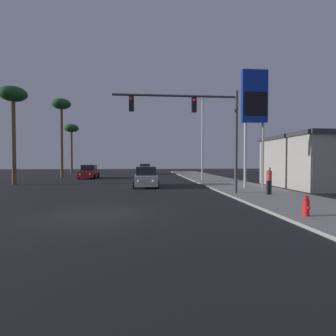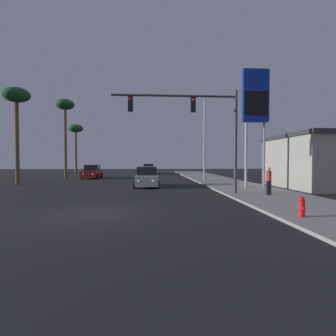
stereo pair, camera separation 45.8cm
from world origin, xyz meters
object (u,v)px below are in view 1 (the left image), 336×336
Objects in this scene: traffic_light_mast at (201,120)px; palm_tree_mid at (61,109)px; palm_tree_near at (13,99)px; palm_tree_far at (71,131)px; street_lamp at (201,133)px; car_red at (89,172)px; fire_hydrant at (306,206)px; gas_station_sign at (254,103)px; pedestrian_on_sidewalk at (269,179)px; car_silver at (146,178)px; car_white at (145,169)px.

traffic_light_mast is 0.78× the size of palm_tree_mid.
palm_tree_far is at bearing 90.94° from palm_tree_near.
palm_tree_near is (-17.76, -2.59, 2.57)m from street_lamp.
palm_tree_far reaches higher than car_red.
gas_station_sign is at bearing 76.69° from fire_hydrant.
palm_tree_mid reaches higher than palm_tree_far.
traffic_light_mast is 4.73× the size of pedestrian_on_sidewalk.
palm_tree_far is (-5.25, 11.77, 6.40)m from car_red.
car_silver is 0.49× the size of palm_tree_near.
traffic_light_mast reaches higher than car_white.
street_lamp is (2.45, 11.11, 0.36)m from traffic_light_mast.
car_white is 21.55m from car_silver.
pedestrian_on_sidewalk is (4.00, -0.99, -3.72)m from traffic_light_mast.
fire_hydrant is 40.49m from palm_tree_far.
street_lamp is 0.89× the size of palm_tree_mid.
car_red is 2.58× the size of pedestrian_on_sidewalk.
traffic_light_mast is at bearing 108.83° from fire_hydrant.
gas_station_sign is at bearing -14.69° from palm_tree_near.
palm_tree_mid is at bearing 141.22° from gas_station_sign.
car_red is at bearing 156.27° from street_lamp.
traffic_light_mast is 0.88× the size of gas_station_sign.
street_lamp reaches higher than fire_hydrant.
pedestrian_on_sidewalk is at bearing 128.98° from car_red.
street_lamp reaches higher than palm_tree_far.
street_lamp is at bearing -138.12° from car_silver.
gas_station_sign reaches higher than palm_tree_near.
gas_station_sign reaches higher than fire_hydrant.
car_silver is at bearing -61.87° from palm_tree_far.
car_red is 0.43× the size of palm_tree_mid.
palm_tree_far is (-19.64, 29.51, 6.13)m from pedestrian_on_sidewalk.
palm_tree_far is (-12.19, 22.81, 6.40)m from car_silver.
car_silver is 10.46m from gas_station_sign.
gas_station_sign is (4.87, 3.23, 1.86)m from traffic_light_mast.
traffic_light_mast is at bearing -52.60° from palm_tree_mid.
palm_tree_far is at bearing 118.73° from traffic_light_mast.
street_lamp is 1.09× the size of palm_tree_far.
gas_station_sign is (15.25, -13.52, 5.86)m from car_red.
gas_station_sign is at bearing -72.96° from street_lamp.
street_lamp is at bearing -43.91° from palm_tree_far.
palm_tree_mid is (-19.03, 15.29, 2.19)m from gas_station_sign.
palm_tree_mid is at bearing 132.96° from pedestrian_on_sidewalk.
car_white is 12.59m from car_red.
gas_station_sign is (8.31, -2.48, 5.86)m from car_silver.
car_red is at bearing 129.04° from pedestrian_on_sidewalk.
car_silver reaches higher than fire_hydrant.
fire_hydrant is 6.34m from pedestrian_on_sidewalk.
traffic_light_mast is 32.61m from palm_tree_far.
street_lamp is 5.39× the size of pedestrian_on_sidewalk.
palm_tree_far reaches higher than fire_hydrant.
gas_station_sign is 12.26m from fire_hydrant.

